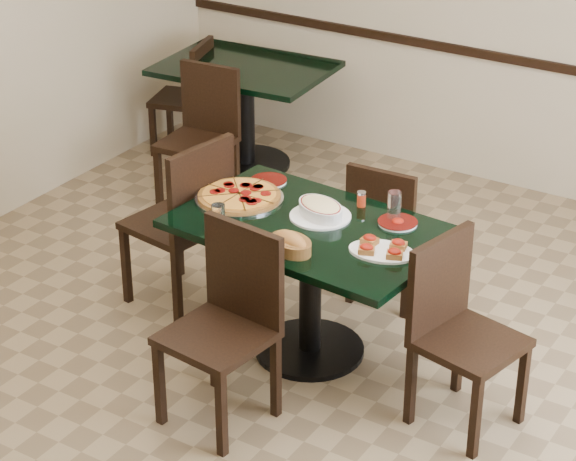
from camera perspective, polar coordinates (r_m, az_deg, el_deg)
The scene contains 20 objects.
floor at distance 5.83m, azimuth -0.34°, elevation -7.00°, with size 5.50×5.50×0.00m, color olive.
main_table at distance 5.66m, azimuth 1.16°, elevation -1.35°, with size 1.40×0.96×0.75m.
back_table at distance 7.91m, azimuth -2.17°, elevation 6.83°, with size 1.21×0.92×0.75m.
chair_far at distance 6.19m, azimuth 5.05°, elevation 0.17°, with size 0.42×0.42×0.85m.
chair_near at distance 5.24m, azimuth -3.02°, elevation -4.27°, with size 0.50×0.50×0.96m.
chair_right at distance 5.27m, azimuth 8.54°, elevation -4.63°, with size 0.52×0.52×0.93m.
chair_left at distance 6.12m, azimuth -5.14°, elevation 0.80°, with size 0.53×0.53×1.00m.
back_chair_near at distance 7.39m, azimuth -4.35°, elevation 5.21°, with size 0.46×0.46×0.92m.
back_chair_left at distance 8.21m, azimuth -4.97°, elevation 7.04°, with size 0.48×0.48×0.83m.
pepperoni_pizza at distance 5.85m, azimuth -2.49°, elevation 1.77°, with size 0.47×0.47×0.04m.
lasagna_casserole at distance 5.64m, azimuth 1.66°, elevation 1.09°, with size 0.33×0.31×0.09m.
bread_basket at distance 5.32m, azimuth 0.15°, elevation -0.66°, with size 0.28×0.23×0.10m.
bruschetta_platter at distance 5.33m, azimuth 4.79°, elevation -0.92°, with size 0.36×0.28×0.05m.
side_plate_near at distance 5.40m, azimuth -2.15°, elevation -0.60°, with size 0.16×0.16×0.02m.
side_plate_far_r at distance 5.61m, azimuth 5.59°, elevation 0.42°, with size 0.20×0.20×0.03m.
side_plate_far_l at distance 6.04m, azimuth -0.99°, elevation 2.55°, with size 0.20×0.20×0.02m.
napkin_setting at distance 5.40m, azimuth -1.71°, elevation -0.67°, with size 0.22×0.22×0.01m.
water_glass_a at distance 5.63m, azimuth 5.41°, elevation 1.26°, with size 0.07×0.07×0.15m, color white.
water_glass_b at distance 5.49m, azimuth -3.55°, elevation 0.62°, with size 0.07×0.07×0.15m, color white.
pepper_shaker at distance 5.77m, azimuth 3.75°, elevation 1.62°, with size 0.05×0.05×0.08m.
Camera 1 is at (2.59, -4.07, 3.27)m, focal length 70.00 mm.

